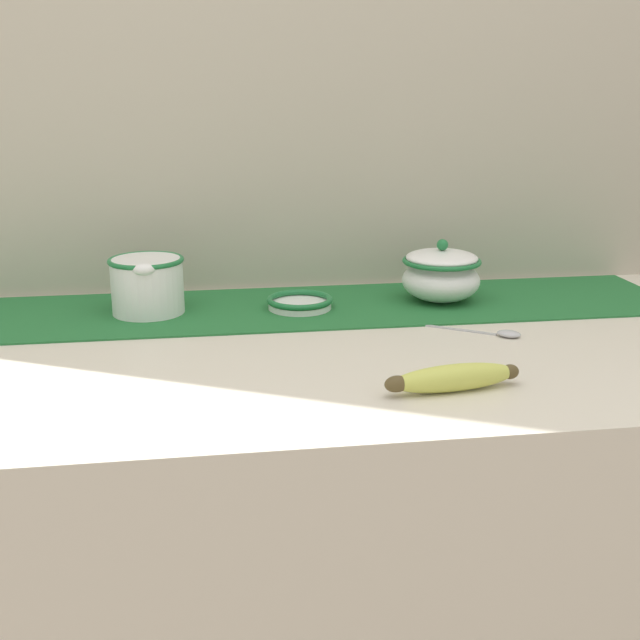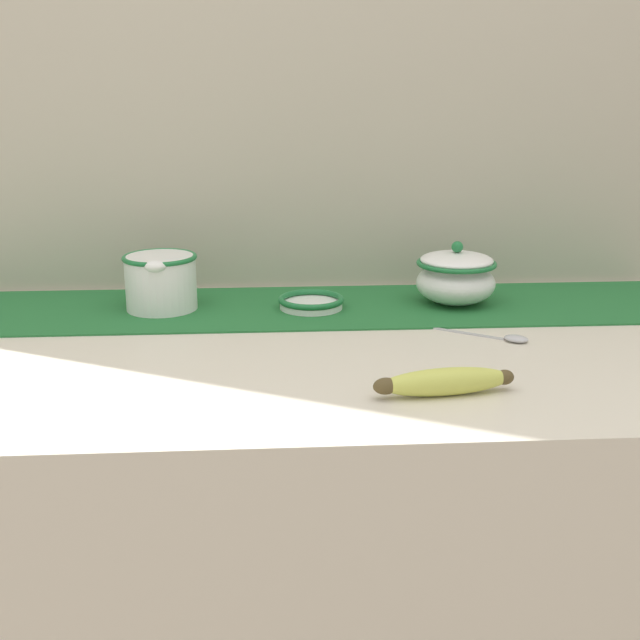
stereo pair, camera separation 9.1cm
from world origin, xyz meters
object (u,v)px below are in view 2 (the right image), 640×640
sugar_bowl (456,277)px  spoon (507,338)px  cream_pitcher (161,280)px  small_dish (312,302)px  banana (445,382)px

sugar_bowl → spoon: (0.03, -0.20, -0.05)m
cream_pitcher → small_dish: (0.25, -0.01, -0.04)m
sugar_bowl → small_dish: size_ratio=1.22×
cream_pitcher → spoon: size_ratio=0.92×
cream_pitcher → sugar_bowl: size_ratio=1.04×
banana → sugar_bowl: bearing=75.3°
cream_pitcher → banana: size_ratio=0.78×
small_dish → banana: bearing=-70.6°
sugar_bowl → spoon: 0.21m
small_dish → spoon: 0.34m
cream_pitcher → spoon: bearing=-20.7°
sugar_bowl → spoon: bearing=-80.7°
cream_pitcher → spoon: cream_pitcher is taller
sugar_bowl → spoon: sugar_bowl is taller
small_dish → banana: (0.14, -0.40, 0.00)m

